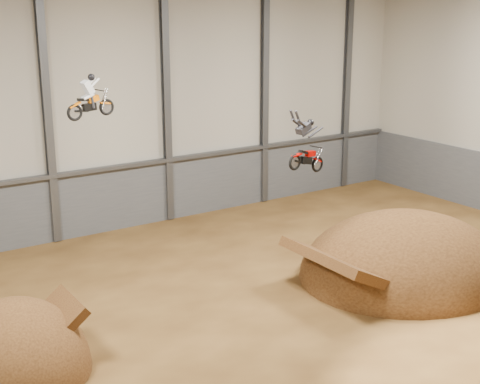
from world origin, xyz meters
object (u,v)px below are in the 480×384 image
Objects in this scene: fmx_rider_a at (90,94)px; fmx_rider_b at (306,143)px; takeoff_ramp at (19,369)px; landing_ramp at (403,275)px.

fmx_rider_b is (8.04, -3.15, -2.25)m from fmx_rider_a.
fmx_rider_b is at bearing 0.43° from takeoff_ramp.
landing_ramp is at bearing -5.19° from takeoff_ramp.
fmx_rider_a is (-12.66, 4.79, 8.69)m from landing_ramp.
takeoff_ramp is at bearing 170.97° from fmx_rider_b.
takeoff_ramp is 17.14m from landing_ramp.
landing_ramp is 16.08m from fmx_rider_a.
fmx_rider_a is at bearing 149.15° from fmx_rider_b.
fmx_rider_a reaches higher than fmx_rider_b.
landing_ramp is 8.09m from fmx_rider_b.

